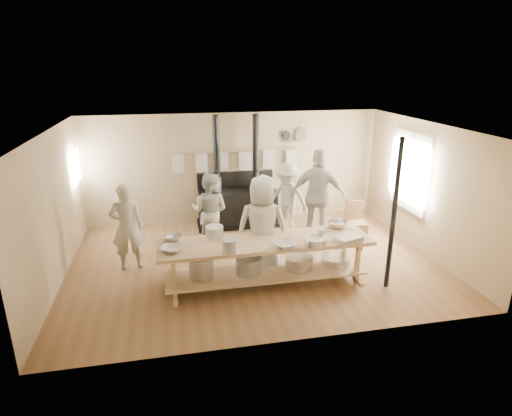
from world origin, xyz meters
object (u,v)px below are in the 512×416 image
at_px(prep_table, 265,258).
at_px(cook_center, 262,227).
at_px(stove, 237,204).
at_px(cook_far_left, 127,227).
at_px(chair, 355,229).
at_px(cook_left, 210,211).
at_px(cook_by_window, 287,198).
at_px(roasting_pan, 348,239).
at_px(cook_right, 319,196).

xyz_separation_m(prep_table, cook_center, (0.04, 0.42, 0.41)).
bearing_deg(stove, prep_table, -90.04).
bearing_deg(cook_far_left, chair, -178.05).
relative_size(cook_left, cook_by_window, 1.00).
xyz_separation_m(cook_far_left, roasting_pan, (3.68, -1.50, 0.07)).
height_order(stove, cook_by_window, stove).
relative_size(stove, prep_table, 0.72).
bearing_deg(chair, cook_far_left, -170.57).
bearing_deg(prep_table, chair, 33.31).
distance_m(cook_center, roasting_pan, 1.50).
bearing_deg(roasting_pan, cook_far_left, 157.78).
bearing_deg(cook_left, stove, -96.02).
bearing_deg(roasting_pan, cook_by_window, 96.88).
relative_size(cook_far_left, cook_by_window, 1.03).
distance_m(prep_table, cook_right, 2.37).
relative_size(cook_far_left, chair, 1.92).
bearing_deg(prep_table, stove, 89.96).
bearing_deg(chair, roasting_pan, -113.51).
xyz_separation_m(stove, cook_left, (-0.76, -1.22, 0.29)).
bearing_deg(cook_center, cook_left, -47.48).
bearing_deg(cook_center, cook_far_left, -5.20).
distance_m(cook_right, chair, 1.12).
distance_m(prep_table, chair, 2.84).
distance_m(cook_center, chair, 2.66).
bearing_deg(chair, cook_center, -149.17).
bearing_deg(chair, cook_right, 172.17).
relative_size(prep_table, cook_right, 1.79).
relative_size(cook_right, cook_by_window, 1.25).
height_order(cook_center, cook_by_window, cook_center).
distance_m(cook_by_window, roasting_pan, 2.68).
bearing_deg(cook_right, roasting_pan, 113.15).
relative_size(prep_table, cook_by_window, 2.24).
bearing_deg(cook_right, chair, -163.91).
distance_m(cook_left, roasting_pan, 2.99).
relative_size(prep_table, roasting_pan, 8.30).
bearing_deg(roasting_pan, cook_left, 134.66).
bearing_deg(prep_table, cook_center, 84.18).
bearing_deg(cook_far_left, roasting_pan, 155.13).
height_order(cook_far_left, roasting_pan, cook_far_left).
distance_m(cook_far_left, cook_by_window, 3.55).
relative_size(cook_far_left, cook_left, 1.02).
height_order(cook_left, roasting_pan, cook_left).
height_order(stove, roasting_pan, stove).
bearing_deg(cook_center, stove, -76.75).
xyz_separation_m(stove, chair, (2.36, -1.47, -0.27)).
bearing_deg(prep_table, cook_by_window, 66.23).
xyz_separation_m(cook_left, cook_by_window, (1.78, 0.53, -0.00)).
height_order(prep_table, cook_far_left, cook_far_left).
distance_m(stove, cook_by_window, 1.27).
bearing_deg(chair, stove, 152.95).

